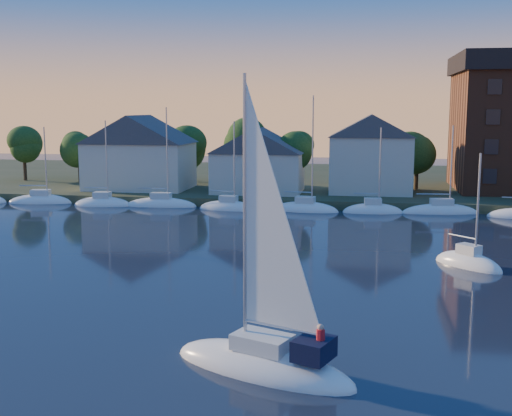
% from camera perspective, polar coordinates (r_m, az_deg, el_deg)
% --- Properties ---
extents(ground, '(260.00, 260.00, 0.00)m').
position_cam_1_polar(ground, '(26.42, -7.45, -17.02)').
color(ground, black).
rests_on(ground, ground).
extents(shoreline_land, '(160.00, 50.00, 2.00)m').
position_cam_1_polar(shoreline_land, '(98.62, 5.36, 2.11)').
color(shoreline_land, '#303B22').
rests_on(shoreline_land, ground).
extents(wooden_dock, '(120.00, 3.00, 1.00)m').
position_cam_1_polar(wooden_dock, '(75.90, 4.06, 0.11)').
color(wooden_dock, brown).
rests_on(wooden_dock, ground).
extents(clubhouse_west, '(13.65, 9.45, 9.64)m').
position_cam_1_polar(clubhouse_west, '(85.97, -10.31, 4.99)').
color(clubhouse_west, beige).
rests_on(clubhouse_west, shoreline_land).
extents(clubhouse_centre, '(11.55, 8.40, 8.08)m').
position_cam_1_polar(clubhouse_centre, '(81.01, 0.21, 4.34)').
color(clubhouse_centre, beige).
rests_on(clubhouse_centre, shoreline_land).
extents(clubhouse_east, '(10.50, 8.40, 9.80)m').
position_cam_1_polar(clubhouse_east, '(81.88, 10.19, 4.86)').
color(clubhouse_east, beige).
rests_on(clubhouse_east, shoreline_land).
extents(tree_line, '(93.40, 5.40, 8.90)m').
position_cam_1_polar(tree_line, '(85.95, 6.16, 5.91)').
color(tree_line, '#3C2C1B').
rests_on(tree_line, shoreline_land).
extents(moored_fleet, '(87.50, 2.40, 12.05)m').
position_cam_1_polar(moored_fleet, '(72.94, 3.84, -0.16)').
color(moored_fleet, white).
rests_on(moored_fleet, ground).
extents(hero_sailboat, '(9.45, 6.06, 14.07)m').
position_cam_1_polar(hero_sailboat, '(29.06, 0.82, -13.20)').
color(hero_sailboat, white).
rests_on(hero_sailboat, ground).
extents(drifting_sailboat_right, '(5.37, 5.36, 9.46)m').
position_cam_1_polar(drifting_sailboat_right, '(49.77, 18.33, -4.85)').
color(drifting_sailboat_right, white).
rests_on(drifting_sailboat_right, ground).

